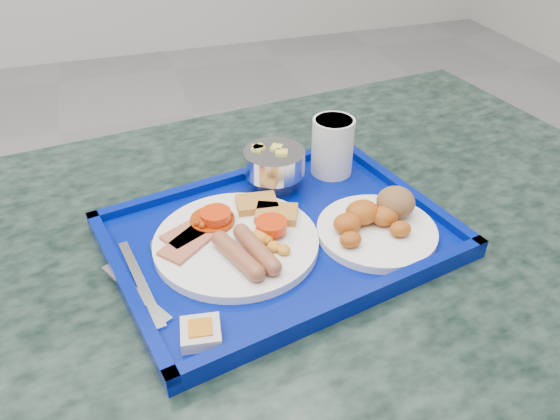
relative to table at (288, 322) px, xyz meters
name	(u,v)px	position (x,y,z in m)	size (l,w,h in m)	color
table	(288,322)	(0.00, 0.00, 0.00)	(1.30, 0.95, 0.76)	slate
tray	(280,237)	(-0.02, -0.03, 0.20)	(0.51, 0.41, 0.03)	#021280
main_plate	(238,238)	(-0.08, -0.03, 0.22)	(0.22, 0.22, 0.03)	white
bread_plate	(378,222)	(0.11, -0.06, 0.23)	(0.16, 0.16, 0.05)	white
fruit_bowl	(274,163)	(0.01, 0.09, 0.25)	(0.09, 0.09, 0.07)	silver
juice_cup	(333,145)	(0.11, 0.11, 0.26)	(0.07, 0.07, 0.09)	white
spoon	(154,257)	(-0.19, -0.03, 0.21)	(0.10, 0.16, 0.01)	silver
knife	(141,282)	(-0.22, -0.07, 0.21)	(0.01, 0.17, 0.00)	silver
jam_packet	(201,333)	(-0.16, -0.18, 0.22)	(0.05, 0.05, 0.02)	silver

